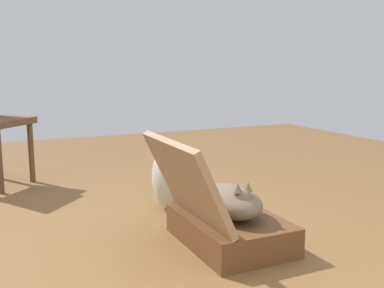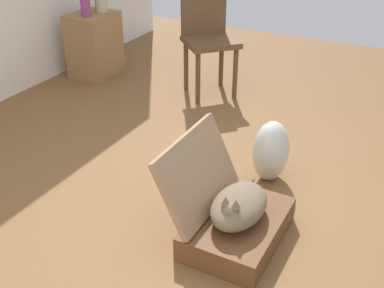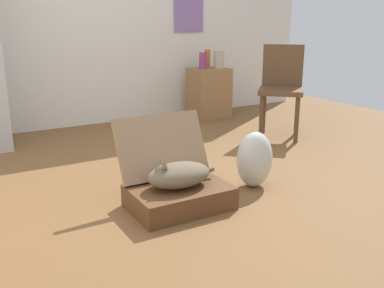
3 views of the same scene
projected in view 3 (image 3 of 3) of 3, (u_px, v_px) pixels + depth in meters
ground_plane at (166, 182)px, 3.40m from camera, size 7.68×7.68×0.00m
wall_back at (74, 12)px, 4.92m from camera, size 6.40×0.15×2.60m
suitcase_base at (179, 197)px, 2.92m from camera, size 0.65×0.46×0.15m
suitcase_lid at (162, 146)px, 3.05m from camera, size 0.65×0.23×0.43m
cat at (178, 175)px, 2.88m from camera, size 0.52×0.28×0.21m
plastic_bag_white at (255, 159)px, 3.26m from camera, size 0.29×0.24×0.43m
side_table at (209, 93)px, 5.60m from camera, size 0.47×0.39×0.63m
vase_tall at (203, 61)px, 5.40m from camera, size 0.09×0.09×0.20m
vase_short at (219, 60)px, 5.51m from camera, size 0.13×0.13×0.21m
vase_round at (207, 59)px, 5.53m from camera, size 0.08×0.08×0.23m
chair at (281, 86)px, 4.60m from camera, size 0.62×0.62×0.97m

